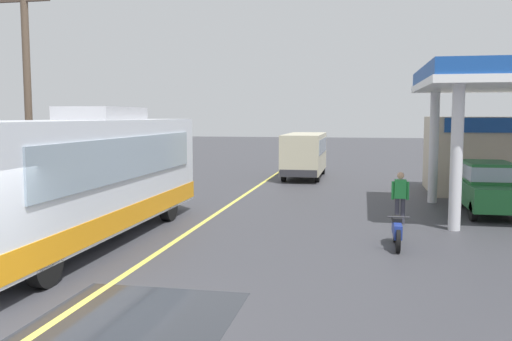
{
  "coord_description": "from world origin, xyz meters",
  "views": [
    {
      "loc": [
        5.02,
        -8.09,
        3.44
      ],
      "look_at": [
        1.5,
        10.0,
        1.6
      ],
      "focal_mm": 38.62,
      "sensor_mm": 36.0,
      "label": 1
    }
  ],
  "objects_px": {
    "minibus_opposing_lane": "(305,151)",
    "pedestrian_near_pump": "(400,195)",
    "motorcycle_parked_forecourt": "(397,230)",
    "car_at_pump": "(488,185)",
    "coach_bus_main": "(87,179)"
  },
  "relations": [
    {
      "from": "minibus_opposing_lane",
      "to": "pedestrian_near_pump",
      "type": "distance_m",
      "value": 13.34
    },
    {
      "from": "motorcycle_parked_forecourt",
      "to": "pedestrian_near_pump",
      "type": "relative_size",
      "value": 1.08
    },
    {
      "from": "motorcycle_parked_forecourt",
      "to": "car_at_pump",
      "type": "bearing_deg",
      "value": 59.23
    },
    {
      "from": "car_at_pump",
      "to": "motorcycle_parked_forecourt",
      "type": "height_order",
      "value": "car_at_pump"
    },
    {
      "from": "pedestrian_near_pump",
      "to": "coach_bus_main",
      "type": "bearing_deg",
      "value": -153.62
    },
    {
      "from": "coach_bus_main",
      "to": "minibus_opposing_lane",
      "type": "height_order",
      "value": "coach_bus_main"
    },
    {
      "from": "coach_bus_main",
      "to": "motorcycle_parked_forecourt",
      "type": "relative_size",
      "value": 6.13
    },
    {
      "from": "car_at_pump",
      "to": "motorcycle_parked_forecourt",
      "type": "distance_m",
      "value": 6.74
    },
    {
      "from": "pedestrian_near_pump",
      "to": "minibus_opposing_lane",
      "type": "bearing_deg",
      "value": 109.12
    },
    {
      "from": "coach_bus_main",
      "to": "motorcycle_parked_forecourt",
      "type": "bearing_deg",
      "value": 6.81
    },
    {
      "from": "coach_bus_main",
      "to": "car_at_pump",
      "type": "xyz_separation_m",
      "value": [
        11.68,
        6.75,
        -0.71
      ]
    },
    {
      "from": "car_at_pump",
      "to": "motorcycle_parked_forecourt",
      "type": "bearing_deg",
      "value": -120.77
    },
    {
      "from": "coach_bus_main",
      "to": "motorcycle_parked_forecourt",
      "type": "distance_m",
      "value": 8.4
    },
    {
      "from": "car_at_pump",
      "to": "minibus_opposing_lane",
      "type": "height_order",
      "value": "minibus_opposing_lane"
    },
    {
      "from": "minibus_opposing_lane",
      "to": "pedestrian_near_pump",
      "type": "bearing_deg",
      "value": -70.88
    }
  ]
}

